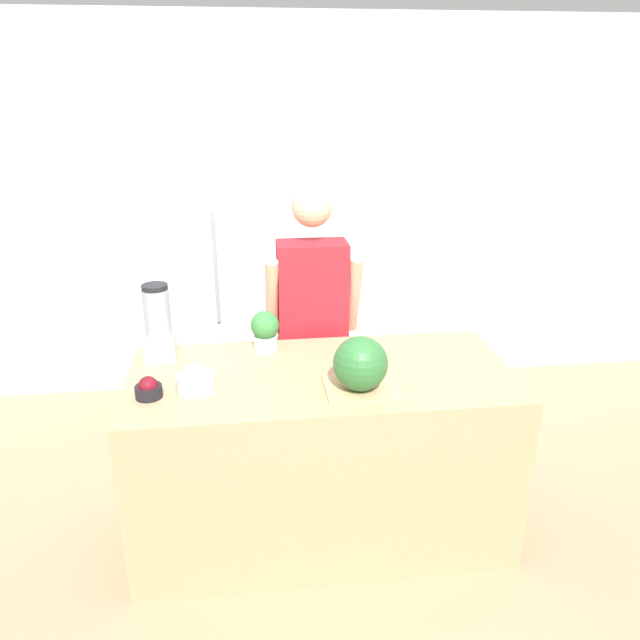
{
  "coord_description": "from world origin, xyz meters",
  "views": [
    {
      "loc": [
        -0.33,
        -2.21,
        2.18
      ],
      "look_at": [
        0.0,
        0.46,
        1.14
      ],
      "focal_mm": 35.0,
      "sensor_mm": 36.0,
      "label": 1
    }
  ],
  "objects_px": {
    "person": "(313,329)",
    "watermelon": "(360,364)",
    "refrigerator": "(186,282)",
    "potted_plant": "(265,330)",
    "blender": "(158,325)",
    "bowl_cherries": "(148,389)",
    "bowl_cream": "(196,380)"
  },
  "relations": [
    {
      "from": "bowl_cherries",
      "to": "potted_plant",
      "type": "height_order",
      "value": "potted_plant"
    },
    {
      "from": "watermelon",
      "to": "bowl_cream",
      "type": "height_order",
      "value": "watermelon"
    },
    {
      "from": "person",
      "to": "blender",
      "type": "bearing_deg",
      "value": -155.82
    },
    {
      "from": "blender",
      "to": "bowl_cherries",
      "type": "bearing_deg",
      "value": -91.06
    },
    {
      "from": "refrigerator",
      "to": "person",
      "type": "height_order",
      "value": "refrigerator"
    },
    {
      "from": "bowl_cherries",
      "to": "bowl_cream",
      "type": "xyz_separation_m",
      "value": [
        0.2,
        0.04,
        0.01
      ]
    },
    {
      "from": "potted_plant",
      "to": "person",
      "type": "bearing_deg",
      "value": 49.84
    },
    {
      "from": "watermelon",
      "to": "refrigerator",
      "type": "bearing_deg",
      "value": 119.27
    },
    {
      "from": "bowl_cream",
      "to": "potted_plant",
      "type": "xyz_separation_m",
      "value": [
        0.33,
        0.4,
        0.06
      ]
    },
    {
      "from": "bowl_cream",
      "to": "blender",
      "type": "height_order",
      "value": "blender"
    },
    {
      "from": "refrigerator",
      "to": "person",
      "type": "distance_m",
      "value": 1.04
    },
    {
      "from": "bowl_cherries",
      "to": "potted_plant",
      "type": "relative_size",
      "value": 0.56
    },
    {
      "from": "person",
      "to": "watermelon",
      "type": "height_order",
      "value": "person"
    },
    {
      "from": "person",
      "to": "watermelon",
      "type": "xyz_separation_m",
      "value": [
        0.12,
        -0.83,
        0.17
      ]
    },
    {
      "from": "refrigerator",
      "to": "blender",
      "type": "height_order",
      "value": "refrigerator"
    },
    {
      "from": "bowl_cream",
      "to": "watermelon",
      "type": "bearing_deg",
      "value": -8.05
    },
    {
      "from": "person",
      "to": "bowl_cream",
      "type": "xyz_separation_m",
      "value": [
        -0.6,
        -0.73,
        0.08
      ]
    },
    {
      "from": "person",
      "to": "bowl_cherries",
      "type": "bearing_deg",
      "value": -136.26
    },
    {
      "from": "potted_plant",
      "to": "blender",
      "type": "bearing_deg",
      "value": -176.91
    },
    {
      "from": "refrigerator",
      "to": "blender",
      "type": "xyz_separation_m",
      "value": [
        -0.05,
        -1.07,
        0.12
      ]
    },
    {
      "from": "refrigerator",
      "to": "potted_plant",
      "type": "distance_m",
      "value": 1.15
    },
    {
      "from": "watermelon",
      "to": "blender",
      "type": "relative_size",
      "value": 0.63
    },
    {
      "from": "blender",
      "to": "person",
      "type": "bearing_deg",
      "value": 24.18
    },
    {
      "from": "person",
      "to": "blender",
      "type": "xyz_separation_m",
      "value": [
        -0.8,
        -0.36,
        0.21
      ]
    },
    {
      "from": "blender",
      "to": "potted_plant",
      "type": "height_order",
      "value": "blender"
    },
    {
      "from": "person",
      "to": "refrigerator",
      "type": "bearing_deg",
      "value": 136.32
    },
    {
      "from": "bowl_cherries",
      "to": "refrigerator",
      "type": "bearing_deg",
      "value": 87.9
    },
    {
      "from": "person",
      "to": "watermelon",
      "type": "distance_m",
      "value": 0.85
    },
    {
      "from": "refrigerator",
      "to": "bowl_cream",
      "type": "xyz_separation_m",
      "value": [
        0.15,
        -1.44,
        -0.01
      ]
    },
    {
      "from": "bowl_cream",
      "to": "potted_plant",
      "type": "bearing_deg",
      "value": 50.67
    },
    {
      "from": "bowl_cherries",
      "to": "bowl_cream",
      "type": "distance_m",
      "value": 0.2
    },
    {
      "from": "refrigerator",
      "to": "bowl_cherries",
      "type": "height_order",
      "value": "refrigerator"
    }
  ]
}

